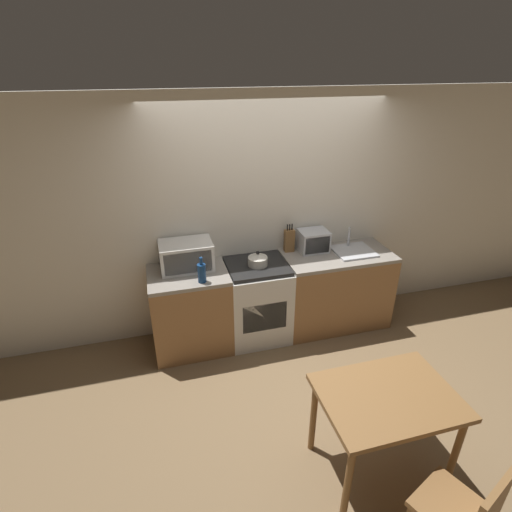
# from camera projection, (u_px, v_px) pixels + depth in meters

# --- Properties ---
(ground_plane) EXTENTS (16.00, 16.00, 0.00)m
(ground_plane) POSITION_uv_depth(u_px,v_px,m) (294.00, 370.00, 4.05)
(ground_plane) COLOR brown
(wall_back) EXTENTS (10.00, 0.06, 2.60)m
(wall_back) POSITION_uv_depth(u_px,v_px,m) (267.00, 216.00, 4.36)
(wall_back) COLOR silver
(wall_back) RESTS_ON ground_plane
(counter_left_run) EXTENTS (0.80, 0.62, 0.90)m
(counter_left_run) POSITION_uv_depth(u_px,v_px,m) (191.00, 310.00, 4.22)
(counter_left_run) COLOR olive
(counter_left_run) RESTS_ON ground_plane
(counter_right_run) EXTENTS (1.21, 0.62, 0.90)m
(counter_right_run) POSITION_uv_depth(u_px,v_px,m) (335.00, 289.00, 4.61)
(counter_right_run) COLOR olive
(counter_right_run) RESTS_ON ground_plane
(stove_range) EXTENTS (0.65, 0.62, 0.90)m
(stove_range) POSITION_uv_depth(u_px,v_px,m) (257.00, 301.00, 4.39)
(stove_range) COLOR silver
(stove_range) RESTS_ON ground_plane
(kettle) EXTENTS (0.21, 0.21, 0.16)m
(kettle) POSITION_uv_depth(u_px,v_px,m) (258.00, 259.00, 4.15)
(kettle) COLOR beige
(kettle) RESTS_ON stove_range
(microwave) EXTENTS (0.53, 0.35, 0.29)m
(microwave) POSITION_uv_depth(u_px,v_px,m) (186.00, 256.00, 4.05)
(microwave) COLOR silver
(microwave) RESTS_ON counter_left_run
(bottle) EXTENTS (0.08, 0.08, 0.26)m
(bottle) POSITION_uv_depth(u_px,v_px,m) (202.00, 273.00, 3.82)
(bottle) COLOR navy
(bottle) RESTS_ON counter_left_run
(knife_block) EXTENTS (0.11, 0.07, 0.32)m
(knife_block) POSITION_uv_depth(u_px,v_px,m) (289.00, 240.00, 4.42)
(knife_block) COLOR brown
(knife_block) RESTS_ON counter_right_run
(toaster_oven) EXTENTS (0.32, 0.26, 0.24)m
(toaster_oven) POSITION_uv_depth(u_px,v_px,m) (313.00, 241.00, 4.44)
(toaster_oven) COLOR silver
(toaster_oven) RESTS_ON counter_right_run
(sink_basin) EXTENTS (0.43, 0.40, 0.24)m
(sink_basin) POSITION_uv_depth(u_px,v_px,m) (353.00, 250.00, 4.46)
(sink_basin) COLOR silver
(sink_basin) RESTS_ON counter_right_run
(dining_table) EXTENTS (0.95, 0.69, 0.75)m
(dining_table) POSITION_uv_depth(u_px,v_px,m) (386.00, 405.00, 2.81)
(dining_table) COLOR brown
(dining_table) RESTS_ON ground_plane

